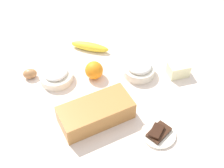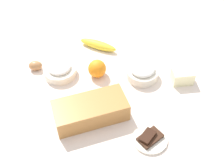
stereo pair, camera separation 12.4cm
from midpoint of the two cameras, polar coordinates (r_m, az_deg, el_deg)
ground_plane at (r=1.27m, az=-2.78°, el=-1.70°), size 2.40×2.40×0.02m
loaf_pan at (r=1.14m, az=-6.23°, el=-5.58°), size 0.30×0.17×0.08m
flour_bowl at (r=1.31m, az=2.54°, el=2.79°), size 0.14×0.14×0.07m
sugar_bowl at (r=1.32m, az=-13.34°, el=1.51°), size 0.15×0.15×0.06m
banana at (r=1.46m, az=-6.73°, el=7.04°), size 0.15×0.18×0.04m
orange_fruit at (r=1.30m, az=-6.18°, el=2.51°), size 0.08×0.08×0.08m
butter_block at (r=1.33m, az=10.04°, el=2.63°), size 0.11×0.09×0.06m
egg_near_butter at (r=1.37m, az=-18.00°, el=1.77°), size 0.07×0.07×0.04m
chocolate_plate at (r=1.12m, az=5.77°, el=-9.57°), size 0.13×0.13×0.03m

